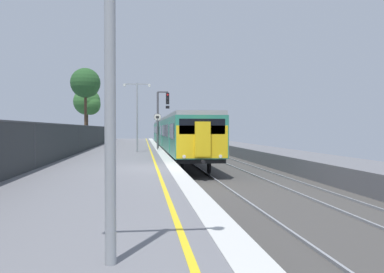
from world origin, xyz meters
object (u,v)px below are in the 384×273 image
Objects in this scene: signal_gantry at (161,113)px; background_tree_left at (86,84)px; platform_lamp_near at (110,31)px; background_tree_centre at (88,103)px; platform_lamp_mid at (137,111)px; commuter_train_at_platform at (174,133)px; speed_limit_sign at (158,127)px.

signal_gantry is 0.59× the size of background_tree_left.
signal_gantry is at bearing 86.22° from platform_lamp_near.
platform_lamp_mid is at bearing -73.65° from background_tree_centre.
commuter_train_at_platform is at bearing 84.36° from platform_lamp_near.
speed_limit_sign is (-0.37, -2.19, -1.22)m from signal_gantry.
background_tree_centre reaches higher than signal_gantry.
platform_lamp_mid is at bearing -108.66° from commuter_train_at_platform.
speed_limit_sign reaches higher than commuter_train_at_platform.
platform_lamp_mid reaches higher than commuter_train_at_platform.
speed_limit_sign is 27.87m from platform_lamp_near.
platform_lamp_mid is 17.01m from background_tree_left.
commuter_train_at_platform is at bearing 75.56° from speed_limit_sign.
signal_gantry reaches higher than platform_lamp_near.
background_tree_centre is at bearing 113.20° from speed_limit_sign.
platform_lamp_near reaches higher than commuter_train_at_platform.
signal_gantry is 18.43m from background_tree_centre.
speed_limit_sign is at bearing -59.73° from background_tree_left.
platform_lamp_near is (-1.61, -27.80, 1.03)m from speed_limit_sign.
platform_lamp_near is 0.58× the size of background_tree_left.
signal_gantry is at bearing -63.02° from background_tree_centre.
platform_lamp_near reaches higher than speed_limit_sign.
commuter_train_at_platform is 10.94m from platform_lamp_mid.
signal_gantry is 13.38m from background_tree_left.
signal_gantry is at bearing 69.34° from platform_lamp_mid.
background_tree_centre is (-6.33, 46.33, 2.06)m from platform_lamp_near.
platform_lamp_near is (-1.98, -30.00, -0.20)m from signal_gantry.
commuter_train_at_platform is 8.18× the size of platform_lamp_near.
platform_lamp_near is 0.95× the size of platform_lamp_mid.
commuter_train_at_platform is 5.49m from signal_gantry.
commuter_train_at_platform is at bearing 73.51° from signal_gantry.
commuter_train_at_platform is 7.78× the size of platform_lamp_mid.
platform_lamp_near is (-3.45, -34.97, 1.63)m from commuter_train_at_platform.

